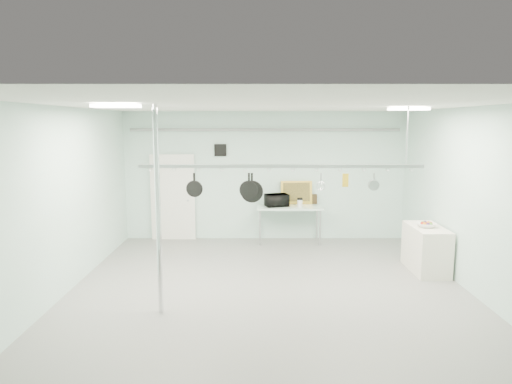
{
  "coord_description": "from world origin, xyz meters",
  "views": [
    {
      "loc": [
        -0.23,
        -7.34,
        2.93
      ],
      "look_at": [
        -0.22,
        1.0,
        1.65
      ],
      "focal_mm": 32.0,
      "sensor_mm": 36.0,
      "label": 1
    }
  ],
  "objects_px": {
    "fruit_bowl": "(426,225)",
    "skillet_mid": "(249,187)",
    "pot_rack": "(281,164)",
    "skillet_left": "(194,184)",
    "coffee_canister": "(300,203)",
    "prep_table": "(289,209)",
    "skillet_right": "(252,188)",
    "chrome_pole": "(158,211)",
    "side_cabinet": "(426,249)",
    "microwave": "(277,200)"
  },
  "relations": [
    {
      "from": "fruit_bowl",
      "to": "skillet_left",
      "type": "relative_size",
      "value": 0.95
    },
    {
      "from": "coffee_canister",
      "to": "fruit_bowl",
      "type": "xyz_separation_m",
      "value": [
        2.28,
        -2.1,
        -0.05
      ]
    },
    {
      "from": "prep_table",
      "to": "skillet_left",
      "type": "distance_m",
      "value": 3.94
    },
    {
      "from": "prep_table",
      "to": "side_cabinet",
      "type": "relative_size",
      "value": 1.33
    },
    {
      "from": "side_cabinet",
      "to": "microwave",
      "type": "xyz_separation_m",
      "value": [
        -2.86,
        2.19,
        0.61
      ]
    },
    {
      "from": "prep_table",
      "to": "fruit_bowl",
      "type": "bearing_deg",
      "value": -41.69
    },
    {
      "from": "chrome_pole",
      "to": "coffee_canister",
      "type": "bearing_deg",
      "value": 58.01
    },
    {
      "from": "prep_table",
      "to": "side_cabinet",
      "type": "height_order",
      "value": "prep_table"
    },
    {
      "from": "prep_table",
      "to": "skillet_mid",
      "type": "xyz_separation_m",
      "value": [
        -0.94,
        -3.3,
        1.02
      ]
    },
    {
      "from": "pot_rack",
      "to": "microwave",
      "type": "xyz_separation_m",
      "value": [
        0.09,
        3.29,
        -1.17
      ]
    },
    {
      "from": "fruit_bowl",
      "to": "skillet_right",
      "type": "bearing_deg",
      "value": -162.72
    },
    {
      "from": "skillet_mid",
      "to": "side_cabinet",
      "type": "bearing_deg",
      "value": 26.01
    },
    {
      "from": "microwave",
      "to": "coffee_canister",
      "type": "height_order",
      "value": "microwave"
    },
    {
      "from": "microwave",
      "to": "coffee_canister",
      "type": "xyz_separation_m",
      "value": [
        0.55,
        -0.13,
        -0.06
      ]
    },
    {
      "from": "side_cabinet",
      "to": "pot_rack",
      "type": "distance_m",
      "value": 3.62
    },
    {
      "from": "chrome_pole",
      "to": "skillet_left",
      "type": "relative_size",
      "value": 8.25
    },
    {
      "from": "pot_rack",
      "to": "skillet_left",
      "type": "xyz_separation_m",
      "value": [
        -1.47,
        0.0,
        -0.34
      ]
    },
    {
      "from": "side_cabinet",
      "to": "coffee_canister",
      "type": "xyz_separation_m",
      "value": [
        -2.31,
        2.06,
        0.55
      ]
    },
    {
      "from": "skillet_mid",
      "to": "coffee_canister",
      "type": "bearing_deg",
      "value": 78.06
    },
    {
      "from": "chrome_pole",
      "to": "side_cabinet",
      "type": "xyz_separation_m",
      "value": [
        4.85,
        2.0,
        -1.15
      ]
    },
    {
      "from": "chrome_pole",
      "to": "skillet_right",
      "type": "distance_m",
      "value": 1.69
    },
    {
      "from": "fruit_bowl",
      "to": "skillet_mid",
      "type": "relative_size",
      "value": 0.79
    },
    {
      "from": "skillet_right",
      "to": "pot_rack",
      "type": "bearing_deg",
      "value": 1.3
    },
    {
      "from": "skillet_right",
      "to": "skillet_left",
      "type": "bearing_deg",
      "value": -178.7
    },
    {
      "from": "coffee_canister",
      "to": "skillet_left",
      "type": "distance_m",
      "value": 3.9
    },
    {
      "from": "coffee_canister",
      "to": "skillet_left",
      "type": "xyz_separation_m",
      "value": [
        -2.11,
        -3.16,
        0.89
      ]
    },
    {
      "from": "side_cabinet",
      "to": "skillet_right",
      "type": "distance_m",
      "value": 3.87
    },
    {
      "from": "side_cabinet",
      "to": "skillet_mid",
      "type": "relative_size",
      "value": 2.59
    },
    {
      "from": "chrome_pole",
      "to": "skillet_left",
      "type": "height_order",
      "value": "chrome_pole"
    },
    {
      "from": "prep_table",
      "to": "skillet_right",
      "type": "relative_size",
      "value": 3.16
    },
    {
      "from": "chrome_pole",
      "to": "prep_table",
      "type": "distance_m",
      "value": 4.85
    },
    {
      "from": "pot_rack",
      "to": "skillet_right",
      "type": "bearing_deg",
      "value": 180.0
    },
    {
      "from": "prep_table",
      "to": "coffee_canister",
      "type": "distance_m",
      "value": 0.32
    },
    {
      "from": "fruit_bowl",
      "to": "pot_rack",
      "type": "bearing_deg",
      "value": -160.02
    },
    {
      "from": "chrome_pole",
      "to": "fruit_bowl",
      "type": "bearing_deg",
      "value": 22.15
    },
    {
      "from": "chrome_pole",
      "to": "side_cabinet",
      "type": "distance_m",
      "value": 5.37
    },
    {
      "from": "side_cabinet",
      "to": "skillet_right",
      "type": "height_order",
      "value": "skillet_right"
    },
    {
      "from": "microwave",
      "to": "fruit_bowl",
      "type": "relative_size",
      "value": 1.48
    },
    {
      "from": "fruit_bowl",
      "to": "prep_table",
      "type": "bearing_deg",
      "value": 138.31
    },
    {
      "from": "prep_table",
      "to": "coffee_canister",
      "type": "bearing_deg",
      "value": -29.77
    },
    {
      "from": "prep_table",
      "to": "fruit_bowl",
      "type": "height_order",
      "value": "fruit_bowl"
    },
    {
      "from": "skillet_mid",
      "to": "skillet_right",
      "type": "bearing_deg",
      "value": 8.52
    },
    {
      "from": "side_cabinet",
      "to": "coffee_canister",
      "type": "height_order",
      "value": "coffee_canister"
    },
    {
      "from": "pot_rack",
      "to": "skillet_left",
      "type": "relative_size",
      "value": 12.37
    },
    {
      "from": "skillet_left",
      "to": "skillet_right",
      "type": "height_order",
      "value": "same"
    },
    {
      "from": "chrome_pole",
      "to": "coffee_canister",
      "type": "xyz_separation_m",
      "value": [
        2.54,
        4.06,
        -0.6
      ]
    },
    {
      "from": "fruit_bowl",
      "to": "skillet_left",
      "type": "distance_m",
      "value": 4.61
    },
    {
      "from": "prep_table",
      "to": "fruit_bowl",
      "type": "distance_m",
      "value": 3.37
    },
    {
      "from": "coffee_canister",
      "to": "fruit_bowl",
      "type": "height_order",
      "value": "coffee_canister"
    },
    {
      "from": "pot_rack",
      "to": "fruit_bowl",
      "type": "bearing_deg",
      "value": 19.98
    }
  ]
}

